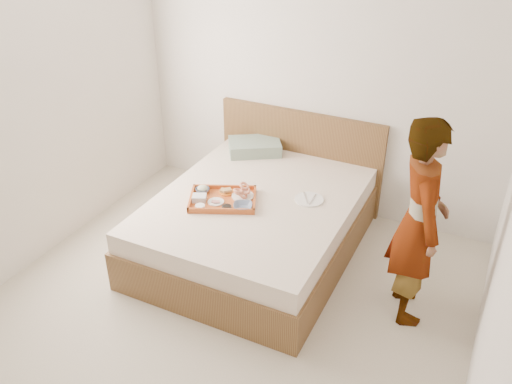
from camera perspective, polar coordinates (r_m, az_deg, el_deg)
The scene contains 17 objects.
ground at distance 4.06m, azimuth -4.86°, elevation -14.03°, with size 3.50×4.00×0.01m, color beige.
wall_back at distance 4.96m, azimuth 6.48°, elevation 12.14°, with size 3.50×0.01×2.60m, color silver.
wall_right at distance 2.89m, azimuth 25.43°, elevation -4.95°, with size 0.01×4.00×2.60m, color silver.
bed at distance 4.62m, azimuth -0.01°, elevation -3.43°, with size 1.65×2.00×0.53m, color brown.
headboard at distance 5.29m, azimuth 4.64°, elevation 3.73°, with size 1.65×0.06×0.95m, color brown.
pillow at distance 5.22m, azimuth -0.15°, elevation 4.84°, with size 0.49×0.33×0.12m, color gray.
tray at distance 4.42m, azimuth -3.54°, elevation -0.74°, with size 0.54×0.39×0.05m, color #C4632A.
prawn_plate at distance 4.46m, azimuth -1.40°, elevation -0.43°, with size 0.19×0.19×0.01m, color white.
navy_bowl_big at distance 4.30m, azimuth -1.40°, elevation -1.52°, with size 0.15×0.15×0.04m, color navy.
sauce_dish at distance 4.29m, azimuth -3.12°, elevation -1.67°, with size 0.08×0.08×0.03m, color black.
meat_plate at distance 4.40m, azimuth -4.28°, elevation -1.05°, with size 0.13×0.13×0.01m, color white.
bread_plate at distance 4.53m, azimuth -3.16°, elevation -0.00°, with size 0.13×0.13×0.01m, color orange.
salad_bowl at distance 4.54m, azimuth -5.69°, elevation 0.19°, with size 0.12×0.12×0.04m, color navy.
plastic_tub at distance 4.42m, azimuth -6.03°, elevation -0.63°, with size 0.11×0.09×0.05m, color silver.
cheese_round at distance 4.33m, azimuth -5.96°, elevation -1.56°, with size 0.08×0.08×0.03m, color white.
dinner_plate at distance 4.46m, azimuth 5.66°, elevation -0.79°, with size 0.24×0.24×0.01m, color white.
person at distance 3.88m, azimuth 16.91°, elevation -3.11°, with size 0.57×0.37×1.56m, color silver.
Camera 1 is at (1.57, -2.45, 2.83)m, focal length 37.69 mm.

